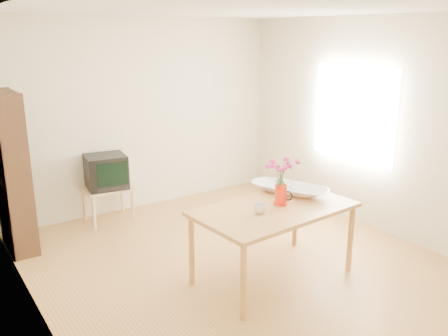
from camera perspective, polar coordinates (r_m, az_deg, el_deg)
room at (r=4.75m, az=2.30°, el=2.75°), size 4.50×4.50×4.50m
table at (r=4.68m, az=6.06°, el=-5.53°), size 1.62×1.00×0.75m
tv_stand at (r=6.35m, az=-13.83°, el=-2.89°), size 0.60×0.45×0.46m
bookshelf at (r=5.74m, az=-24.08°, el=-1.10°), size 0.28×0.70×1.80m
pitcher at (r=4.71m, az=6.85°, el=-3.32°), size 0.13×0.20×0.20m
flowers at (r=4.63m, az=6.96°, el=-0.27°), size 0.23×0.23×0.32m
mug at (r=4.48m, az=4.32°, el=-4.88°), size 0.15×0.15×0.09m
bowl at (r=5.00m, az=7.94°, el=-0.24°), size 0.72×0.72×0.51m
teacup_a at (r=4.99m, az=7.58°, el=-0.85°), size 0.09×0.09×0.07m
teacup_b at (r=5.06m, az=8.15°, el=-0.68°), size 0.07×0.07×0.06m
television at (r=6.28m, az=-14.05°, el=-0.33°), size 0.55×0.52×0.43m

